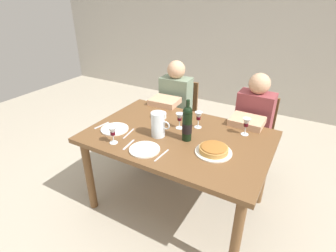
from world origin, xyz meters
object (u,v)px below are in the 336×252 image
at_px(wine_glass_right_diner, 180,118).
at_px(dinner_plate_left_setting, 115,129).
at_px(baked_tart, 214,149).
at_px(wine_glass_spare, 246,123).
at_px(wine_bottle, 187,123).
at_px(wine_glass_centre, 113,132).
at_px(dining_table, 178,144).
at_px(salad_bowl, 160,115).
at_px(wine_glass_left_diner, 199,117).
at_px(diner_right, 249,131).
at_px(chair_right, 254,132).
at_px(chair_left, 180,113).
at_px(diner_left, 171,111).
at_px(water_pitcher, 158,126).
at_px(dinner_plate_right_setting, 145,149).

bearing_deg(wine_glass_right_diner, dinner_plate_left_setting, -147.18).
height_order(baked_tart, wine_glass_spare, wine_glass_spare).
distance_m(wine_bottle, wine_glass_centre, 0.58).
distance_m(dining_table, baked_tart, 0.39).
bearing_deg(dinner_plate_left_setting, salad_bowl, 62.31).
height_order(baked_tart, dinner_plate_left_setting, baked_tart).
bearing_deg(dinner_plate_left_setting, wine_glass_left_diner, 33.19).
distance_m(wine_glass_left_diner, diner_right, 0.62).
relative_size(chair_right, diner_right, 0.75).
bearing_deg(dinner_plate_left_setting, wine_glass_spare, 25.36).
distance_m(wine_glass_right_diner, diner_right, 0.77).
height_order(baked_tart, chair_left, chair_left).
bearing_deg(chair_left, salad_bowl, 98.31).
height_order(dining_table, diner_left, diner_left).
height_order(water_pitcher, dinner_plate_right_setting, water_pitcher).
xyz_separation_m(wine_glass_right_diner, dinner_plate_right_setting, (-0.06, -0.45, -0.09)).
height_order(chair_left, diner_right, diner_right).
distance_m(dining_table, salad_bowl, 0.39).
bearing_deg(dining_table, wine_bottle, -19.59).
relative_size(dinner_plate_right_setting, diner_right, 0.20).
height_order(baked_tart, wine_glass_right_diner, wine_glass_right_diner).
relative_size(dining_table, dinner_plate_left_setting, 6.30).
distance_m(dinner_plate_right_setting, diner_right, 1.14).
distance_m(salad_bowl, chair_left, 0.78).
bearing_deg(diner_left, wine_glass_right_diner, 121.51).
bearing_deg(salad_bowl, dining_table, -34.10).
bearing_deg(wine_glass_centre, wine_glass_left_diner, 50.61).
bearing_deg(dinner_plate_left_setting, dining_table, 20.20).
height_order(chair_left, diner_left, diner_left).
xyz_separation_m(chair_left, diner_left, (0.01, -0.24, 0.12)).
relative_size(wine_glass_right_diner, chair_right, 0.16).
xyz_separation_m(wine_glass_left_diner, dinner_plate_left_setting, (-0.61, -0.40, -0.10)).
bearing_deg(wine_glass_left_diner, dinner_plate_left_setting, -146.81).
height_order(wine_bottle, chair_left, wine_bottle).
distance_m(chair_left, diner_left, 0.26).
relative_size(salad_bowl, wine_glass_left_diner, 0.88).
xyz_separation_m(wine_bottle, chair_left, (-0.55, 0.95, -0.41)).
bearing_deg(wine_glass_centre, water_pitcher, 47.97).
bearing_deg(diner_left, salad_bowl, 102.55).
height_order(water_pitcher, wine_glass_right_diner, water_pitcher).
xyz_separation_m(salad_bowl, wine_glass_spare, (0.79, 0.07, 0.08)).
xyz_separation_m(dining_table, salad_bowl, (-0.31, 0.21, 0.12)).
bearing_deg(wine_bottle, dinner_plate_right_setting, -124.44).
relative_size(baked_tart, diner_right, 0.24).
xyz_separation_m(wine_glass_spare, chair_right, (-0.03, 0.60, -0.37)).
bearing_deg(dinner_plate_right_setting, diner_right, 60.25).
xyz_separation_m(dining_table, diner_left, (-0.44, 0.68, -0.05)).
xyz_separation_m(baked_tart, chair_left, (-0.81, 1.03, -0.29)).
relative_size(water_pitcher, wine_glass_centre, 1.49).
relative_size(wine_glass_left_diner, dinner_plate_right_setting, 0.63).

